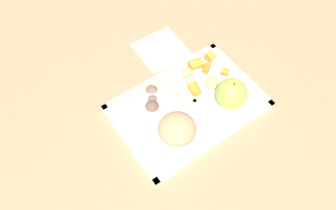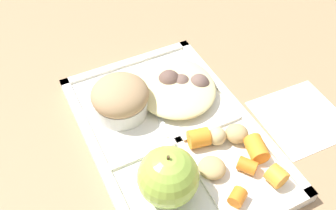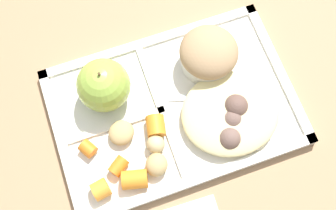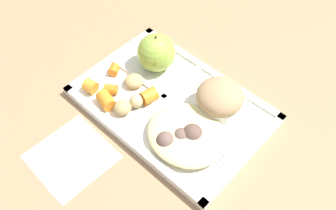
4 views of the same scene
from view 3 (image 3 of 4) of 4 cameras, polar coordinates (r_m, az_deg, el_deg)
name	(u,v)px [view 3 (image 3 of 4)]	position (r m, az deg, el deg)	size (l,w,h in m)	color
ground	(174,109)	(0.63, 0.79, -0.58)	(6.00, 6.00, 0.00)	#997551
lunch_tray	(173,108)	(0.62, 0.73, -0.38)	(0.35, 0.24, 0.02)	silver
green_apple	(104,85)	(0.59, -8.79, 2.68)	(0.08, 0.08, 0.08)	#93B742
bran_muffin	(208,54)	(0.62, 5.55, 6.93)	(0.09, 0.09, 0.06)	silver
carrot_slice_diagonal	(156,126)	(0.59, -1.69, -2.90)	(0.03, 0.03, 0.03)	orange
carrot_slice_small	(88,149)	(0.60, -10.89, -5.89)	(0.02, 0.02, 0.02)	orange
carrot_slice_center	(135,179)	(0.58, -4.58, -10.11)	(0.03, 0.03, 0.03)	orange
carrot_slice_edge	(101,189)	(0.58, -9.18, -11.33)	(0.03, 0.03, 0.02)	orange
carrot_slice_back	(118,166)	(0.59, -6.79, -8.29)	(0.02, 0.02, 0.02)	orange
potato_chunk_browned	(157,165)	(0.58, -1.57, -8.16)	(0.03, 0.03, 0.03)	tan
potato_chunk_wedge	(156,144)	(0.59, -1.70, -5.38)	(0.03, 0.03, 0.03)	tan
potato_chunk_golden	(121,133)	(0.60, -6.41, -3.79)	(0.04, 0.04, 0.02)	tan
egg_noodle_pile	(230,113)	(0.60, 8.50, -1.07)	(0.14, 0.13, 0.03)	beige
meatball_center	(232,120)	(0.60, 8.74, -2.01)	(0.03, 0.03, 0.03)	brown
meatball_front	(236,107)	(0.60, 9.22, -0.26)	(0.04, 0.04, 0.04)	brown
meatball_side	(229,139)	(0.59, 8.41, -4.59)	(0.03, 0.03, 0.03)	brown
plastic_fork	(229,98)	(0.62, 8.37, 0.93)	(0.16, 0.06, 0.00)	silver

